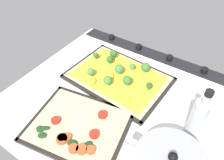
{
  "coord_description": "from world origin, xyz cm",
  "views": [
    {
      "loc": [
        -26.96,
        44.7,
        59.9
      ],
      "look_at": [
        3.88,
        -2.62,
        5.46
      ],
      "focal_mm": 33.4,
      "sensor_mm": 36.0,
      "label": 1
    }
  ],
  "objects_px": {
    "baking_tray_back": "(79,126)",
    "veggie_pizza_back": "(78,127)",
    "oil_bottle": "(197,119)",
    "baking_tray_front": "(118,78)",
    "broccoli_pizza": "(118,75)"
  },
  "relations": [
    {
      "from": "veggie_pizza_back",
      "to": "oil_bottle",
      "type": "bearing_deg",
      "value": -149.95
    },
    {
      "from": "broccoli_pizza",
      "to": "veggie_pizza_back",
      "type": "xyz_separation_m",
      "value": [
        -0.02,
        0.28,
        -0.01
      ]
    },
    {
      "from": "baking_tray_back",
      "to": "oil_bottle",
      "type": "distance_m",
      "value": 0.38
    },
    {
      "from": "oil_bottle",
      "to": "broccoli_pizza",
      "type": "bearing_deg",
      "value": -15.81
    },
    {
      "from": "broccoli_pizza",
      "to": "oil_bottle",
      "type": "distance_m",
      "value": 0.35
    },
    {
      "from": "baking_tray_front",
      "to": "broccoli_pizza",
      "type": "distance_m",
      "value": 0.02
    },
    {
      "from": "baking_tray_back",
      "to": "veggie_pizza_back",
      "type": "xyz_separation_m",
      "value": [
        -0.0,
        0.01,
        0.01
      ]
    },
    {
      "from": "veggie_pizza_back",
      "to": "oil_bottle",
      "type": "distance_m",
      "value": 0.38
    },
    {
      "from": "broccoli_pizza",
      "to": "oil_bottle",
      "type": "xyz_separation_m",
      "value": [
        -0.33,
        0.09,
        0.07
      ]
    },
    {
      "from": "baking_tray_front",
      "to": "veggie_pizza_back",
      "type": "xyz_separation_m",
      "value": [
        -0.02,
        0.28,
        0.01
      ]
    },
    {
      "from": "baking_tray_front",
      "to": "oil_bottle",
      "type": "relative_size",
      "value": 2.03
    },
    {
      "from": "baking_tray_front",
      "to": "oil_bottle",
      "type": "distance_m",
      "value": 0.36
    },
    {
      "from": "broccoli_pizza",
      "to": "baking_tray_back",
      "type": "xyz_separation_m",
      "value": [
        -0.01,
        0.27,
        -0.01
      ]
    },
    {
      "from": "baking_tray_front",
      "to": "broccoli_pizza",
      "type": "xyz_separation_m",
      "value": [
        0.0,
        -0.0,
        0.02
      ]
    },
    {
      "from": "baking_tray_front",
      "to": "baking_tray_back",
      "type": "distance_m",
      "value": 0.27
    }
  ]
}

